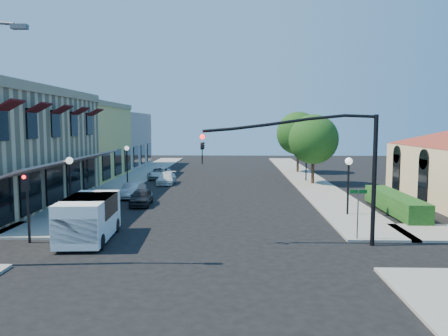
{
  "coord_description": "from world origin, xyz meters",
  "views": [
    {
      "loc": [
        1.75,
        -18.33,
        5.55
      ],
      "look_at": [
        0.89,
        11.2,
        2.6
      ],
      "focal_mm": 35.0,
      "sensor_mm": 36.0,
      "label": 1
    }
  ],
  "objects_px": {
    "parked_car_a": "(141,197)",
    "street_name_sign": "(358,206)",
    "street_tree_a": "(313,139)",
    "signal_mast_arm": "(327,157)",
    "secondary_signal": "(27,194)",
    "lamppost_left_far": "(127,155)",
    "street_tree_b": "(298,133)",
    "white_van": "(89,216)",
    "lamppost_left_near": "(70,171)",
    "lamppost_right_near": "(349,171)",
    "parked_car_d": "(159,173)",
    "parked_car_b": "(132,190)",
    "lamppost_right_far": "(306,154)",
    "parked_car_c": "(167,178)"
  },
  "relations": [
    {
      "from": "lamppost_left_far",
      "to": "parked_car_b",
      "type": "distance_m",
      "value": 8.34
    },
    {
      "from": "parked_car_a",
      "to": "lamppost_right_far",
      "type": "bearing_deg",
      "value": 40.92
    },
    {
      "from": "lamppost_right_far",
      "to": "parked_car_d",
      "type": "relative_size",
      "value": 0.86
    },
    {
      "from": "street_tree_b",
      "to": "parked_car_b",
      "type": "relative_size",
      "value": 2.07
    },
    {
      "from": "secondary_signal",
      "to": "lamppost_right_near",
      "type": "height_order",
      "value": "lamppost_right_near"
    },
    {
      "from": "street_name_sign",
      "to": "lamppost_right_near",
      "type": "relative_size",
      "value": 0.7
    },
    {
      "from": "street_tree_b",
      "to": "lamppost_left_near",
      "type": "bearing_deg",
      "value": -125.79
    },
    {
      "from": "signal_mast_arm",
      "to": "white_van",
      "type": "distance_m",
      "value": 11.54
    },
    {
      "from": "lamppost_right_near",
      "to": "white_van",
      "type": "xyz_separation_m",
      "value": [
        -13.81,
        -6.05,
        -1.52
      ]
    },
    {
      "from": "street_tree_b",
      "to": "parked_car_c",
      "type": "bearing_deg",
      "value": -143.56
    },
    {
      "from": "white_van",
      "to": "parked_car_a",
      "type": "bearing_deg",
      "value": 86.82
    },
    {
      "from": "parked_car_c",
      "to": "white_van",
      "type": "bearing_deg",
      "value": -91.55
    },
    {
      "from": "street_tree_b",
      "to": "parked_car_c",
      "type": "xyz_separation_m",
      "value": [
        -13.6,
        -10.04,
        -4.0
      ]
    },
    {
      "from": "lamppost_right_far",
      "to": "parked_car_d",
      "type": "xyz_separation_m",
      "value": [
        -14.7,
        2.0,
        -2.16
      ]
    },
    {
      "from": "signal_mast_arm",
      "to": "parked_car_b",
      "type": "height_order",
      "value": "signal_mast_arm"
    },
    {
      "from": "signal_mast_arm",
      "to": "parked_car_a",
      "type": "xyz_separation_m",
      "value": [
        -10.66,
        9.68,
        -3.52
      ]
    },
    {
      "from": "signal_mast_arm",
      "to": "lamppost_left_far",
      "type": "distance_m",
      "value": 25.07
    },
    {
      "from": "lamppost_left_near",
      "to": "lamppost_right_far",
      "type": "bearing_deg",
      "value": 43.26
    },
    {
      "from": "street_tree_a",
      "to": "parked_car_d",
      "type": "distance_m",
      "value": 15.94
    },
    {
      "from": "lamppost_right_near",
      "to": "white_van",
      "type": "height_order",
      "value": "lamppost_right_near"
    },
    {
      "from": "street_tree_a",
      "to": "lamppost_left_far",
      "type": "height_order",
      "value": "street_tree_a"
    },
    {
      "from": "street_tree_a",
      "to": "street_name_sign",
      "type": "xyz_separation_m",
      "value": [
        -1.3,
        -19.8,
        -2.5
      ]
    },
    {
      "from": "street_tree_a",
      "to": "secondary_signal",
      "type": "height_order",
      "value": "street_tree_a"
    },
    {
      "from": "parked_car_c",
      "to": "street_tree_a",
      "type": "bearing_deg",
      "value": 0.08
    },
    {
      "from": "secondary_signal",
      "to": "lamppost_left_far",
      "type": "height_order",
      "value": "lamppost_left_far"
    },
    {
      "from": "lamppost_left_near",
      "to": "parked_car_a",
      "type": "relative_size",
      "value": 1.08
    },
    {
      "from": "lamppost_left_far",
      "to": "parked_car_a",
      "type": "distance_m",
      "value": 11.64
    },
    {
      "from": "lamppost_left_far",
      "to": "parked_car_a",
      "type": "xyz_separation_m",
      "value": [
        3.7,
        -10.82,
        -2.17
      ]
    },
    {
      "from": "parked_car_b",
      "to": "white_van",
      "type": "bearing_deg",
      "value": -79.93
    },
    {
      "from": "street_tree_a",
      "to": "street_tree_b",
      "type": "xyz_separation_m",
      "value": [
        0.0,
        10.0,
        0.35
      ]
    },
    {
      "from": "parked_car_b",
      "to": "parked_car_a",
      "type": "bearing_deg",
      "value": -59.81
    },
    {
      "from": "lamppost_left_far",
      "to": "lamppost_right_far",
      "type": "relative_size",
      "value": 1.0
    },
    {
      "from": "parked_car_a",
      "to": "street_name_sign",
      "type": "bearing_deg",
      "value": -39.16
    },
    {
      "from": "secondary_signal",
      "to": "parked_car_b",
      "type": "relative_size",
      "value": 0.98
    },
    {
      "from": "white_van",
      "to": "parked_car_a",
      "type": "height_order",
      "value": "white_van"
    },
    {
      "from": "secondary_signal",
      "to": "lamppost_left_far",
      "type": "bearing_deg",
      "value": 91.39
    },
    {
      "from": "parked_car_d",
      "to": "street_tree_b",
      "type": "bearing_deg",
      "value": 23.31
    },
    {
      "from": "lamppost_right_near",
      "to": "street_tree_a",
      "type": "bearing_deg",
      "value": 88.77
    },
    {
      "from": "secondary_signal",
      "to": "parked_car_d",
      "type": "height_order",
      "value": "secondary_signal"
    },
    {
      "from": "signal_mast_arm",
      "to": "parked_car_b",
      "type": "relative_size",
      "value": 2.36
    },
    {
      "from": "lamppost_left_far",
      "to": "lamppost_left_near",
      "type": "bearing_deg",
      "value": -90.0
    },
    {
      "from": "street_tree_a",
      "to": "secondary_signal",
      "type": "bearing_deg",
      "value": -129.21
    },
    {
      "from": "signal_mast_arm",
      "to": "lamppost_right_far",
      "type": "relative_size",
      "value": 2.24
    },
    {
      "from": "street_tree_a",
      "to": "white_van",
      "type": "bearing_deg",
      "value": -125.14
    },
    {
      "from": "street_name_sign",
      "to": "lamppost_left_near",
      "type": "bearing_deg",
      "value": 160.07
    },
    {
      "from": "street_tree_a",
      "to": "parked_car_d",
      "type": "height_order",
      "value": "street_tree_a"
    },
    {
      "from": "lamppost_right_near",
      "to": "parked_car_a",
      "type": "distance_m",
      "value": 13.85
    },
    {
      "from": "street_tree_a",
      "to": "signal_mast_arm",
      "type": "relative_size",
      "value": 0.81
    },
    {
      "from": "street_tree_a",
      "to": "lamppost_right_far",
      "type": "distance_m",
      "value": 2.49
    },
    {
      "from": "lamppost_right_near",
      "to": "parked_car_d",
      "type": "bearing_deg",
      "value": 129.24
    }
  ]
}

